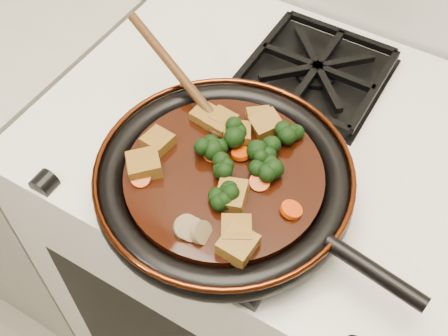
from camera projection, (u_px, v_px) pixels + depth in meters
The scene contains 33 objects.
stove at pixel (263, 259), 1.27m from camera, with size 0.76×0.60×0.90m, color silver.
burner_grate_front at pixel (236, 184), 0.83m from camera, with size 0.23×0.23×0.03m, color black, non-canonical shape.
burner_grate_back at pixel (317, 71), 0.97m from camera, with size 0.23×0.23×0.03m, color black, non-canonical shape.
skillet at pixel (225, 180), 0.79m from camera, with size 0.49×0.37×0.05m.
braising_sauce at pixel (224, 177), 0.79m from camera, with size 0.28×0.28×0.02m, color black.
tofu_cube_0 at pixel (205, 115), 0.84m from camera, with size 0.03×0.03×0.02m, color brown.
tofu_cube_1 at pixel (259, 119), 0.83m from camera, with size 0.04×0.03×0.02m, color brown.
tofu_cube_2 at pixel (238, 245), 0.70m from camera, with size 0.04×0.04×0.02m, color brown.
tofu_cube_3 at pixel (236, 231), 0.72m from camera, with size 0.04×0.04×0.02m, color brown.
tofu_cube_4 at pixel (266, 125), 0.83m from camera, with size 0.04×0.04×0.02m, color brown.
tofu_cube_5 at pixel (158, 142), 0.81m from camera, with size 0.04×0.04×0.02m, color brown.
tofu_cube_6 at pixel (232, 196), 0.75m from camera, with size 0.04×0.04×0.02m, color brown.
tofu_cube_7 at pixel (144, 165), 0.78m from camera, with size 0.04×0.05×0.02m, color brown.
tofu_cube_8 at pixel (236, 134), 0.82m from camera, with size 0.04×0.04×0.02m, color brown.
tofu_cube_9 at pixel (221, 123), 0.83m from camera, with size 0.04×0.04×0.02m, color brown.
tofu_cube_10 at pixel (223, 120), 0.83m from camera, with size 0.04×0.03×0.02m, color brown.
broccoli_floret_0 at pixel (211, 148), 0.80m from camera, with size 0.06×0.06×0.05m, color black, non-canonical shape.
broccoli_floret_1 at pixel (264, 169), 0.77m from camera, with size 0.06×0.06×0.05m, color black, non-canonical shape.
broccoli_floret_2 at pixel (291, 136), 0.81m from camera, with size 0.06×0.06×0.05m, color black, non-canonical shape.
broccoli_floret_3 at pixel (222, 199), 0.75m from camera, with size 0.05×0.05×0.05m, color black, non-canonical shape.
broccoli_floret_4 at pixel (265, 150), 0.79m from camera, with size 0.06×0.06×0.06m, color black, non-canonical shape.
broccoli_floret_5 at pixel (219, 168), 0.77m from camera, with size 0.05×0.05×0.06m, color black, non-canonical shape.
broccoli_floret_6 at pixel (231, 135), 0.81m from camera, with size 0.06×0.06×0.06m, color black, non-canonical shape.
carrot_coin_0 at pixel (260, 182), 0.77m from camera, with size 0.03×0.03×0.01m, color #C23605.
carrot_coin_1 at pixel (241, 154), 0.80m from camera, with size 0.03×0.03×0.01m, color #C23605.
carrot_coin_2 at pixel (291, 210), 0.74m from camera, with size 0.03×0.03×0.01m, color #C23605.
carrot_coin_3 at pixel (141, 178), 0.77m from camera, with size 0.03×0.03×0.01m, color #C23605.
carrot_coin_4 at pixel (213, 154), 0.80m from camera, with size 0.03×0.03×0.01m, color #C23605.
mushroom_slice_0 at pixel (233, 235), 0.72m from camera, with size 0.03×0.03×0.01m, color olive.
mushroom_slice_1 at pixel (202, 233), 0.72m from camera, with size 0.03×0.03×0.01m, color olive.
mushroom_slice_2 at pixel (186, 227), 0.72m from camera, with size 0.03×0.03×0.01m, color olive.
mushroom_slice_3 at pixel (192, 229), 0.72m from camera, with size 0.03×0.03×0.01m, color olive.
wooden_spoon at pixel (194, 93), 0.84m from camera, with size 0.15×0.08×0.23m.
Camera 1 is at (0.23, 1.13, 1.59)m, focal length 45.00 mm.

